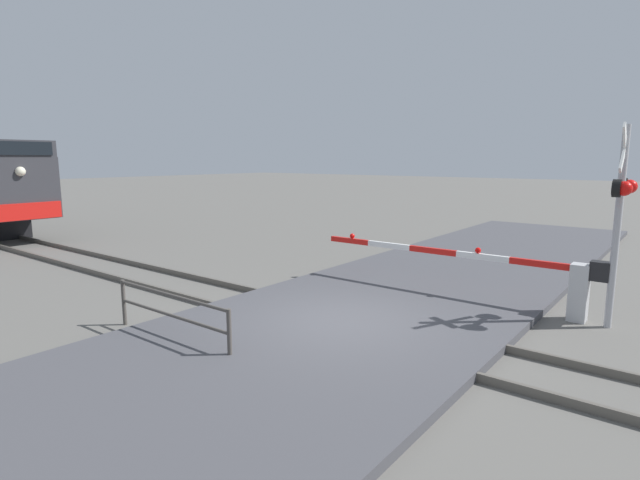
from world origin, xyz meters
TOP-DOWN VIEW (x-y plane):
  - ground_plane at (0.00, 0.00)m, footprint 160.00×160.00m
  - rail_track_left at (-0.72, 0.00)m, footprint 0.08×80.00m
  - rail_track_right at (0.72, 0.00)m, footprint 0.08×80.00m
  - road_surface at (0.00, 0.00)m, footprint 36.00×6.12m
  - crossing_signal at (3.34, -4.28)m, footprint 1.18×0.33m
  - crossing_gate at (3.41, -2.66)m, footprint 0.36×6.98m
  - guard_railing at (-2.59, 2.05)m, footprint 0.08×3.27m

SIDE VIEW (x-z plane):
  - ground_plane at x=0.00m, z-range 0.00..0.00m
  - rail_track_left at x=-0.72m, z-range 0.00..0.15m
  - rail_track_right at x=0.72m, z-range 0.00..0.15m
  - road_surface at x=0.00m, z-range 0.00..0.16m
  - guard_railing at x=-2.59m, z-range 0.16..1.11m
  - crossing_gate at x=3.41m, z-range 0.18..1.52m
  - crossing_signal at x=3.34m, z-range 0.50..4.56m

